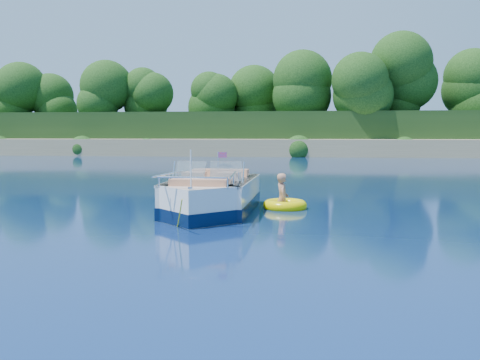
{
  "coord_description": "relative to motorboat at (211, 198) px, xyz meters",
  "views": [
    {
      "loc": [
        0.08,
        -11.23,
        2.06
      ],
      "look_at": [
        -1.59,
        2.36,
        0.85
      ],
      "focal_mm": 40.0,
      "sensor_mm": 36.0,
      "label": 1
    }
  ],
  "objects": [
    {
      "name": "shoreline",
      "position": [
        2.34,
        61.51,
        0.6
      ],
      "size": [
        170.0,
        59.0,
        6.0
      ],
      "color": "tan",
      "rests_on": "ground"
    },
    {
      "name": "tow_tube",
      "position": [
        1.87,
        1.02,
        -0.29
      ],
      "size": [
        1.41,
        1.41,
        0.32
      ],
      "rotation": [
        0.0,
        0.0,
        0.2
      ],
      "color": "#F6E300",
      "rests_on": "ground"
    },
    {
      "name": "boy",
      "position": [
        1.79,
        1.07,
        -0.37
      ],
      "size": [
        0.5,
        0.83,
        1.53
      ],
      "primitive_type": "imported",
      "rotation": [
        0.0,
        -0.17,
        1.77
      ],
      "color": "tan",
      "rests_on": "ground"
    },
    {
      "name": "treeline",
      "position": [
        2.38,
        38.76,
        5.17
      ],
      "size": [
        150.0,
        7.12,
        8.19
      ],
      "color": "#311E10",
      "rests_on": "ground"
    },
    {
      "name": "ground",
      "position": [
        2.34,
        -2.26,
        -0.37
      ],
      "size": [
        160.0,
        160.0,
        0.0
      ],
      "primitive_type": "plane",
      "color": "#09193F",
      "rests_on": "ground"
    },
    {
      "name": "motorboat",
      "position": [
        0.0,
        0.0,
        0.0
      ],
      "size": [
        2.14,
        5.8,
        1.93
      ],
      "rotation": [
        0.0,
        0.0,
        -0.02
      ],
      "color": "white",
      "rests_on": "ground"
    }
  ]
}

